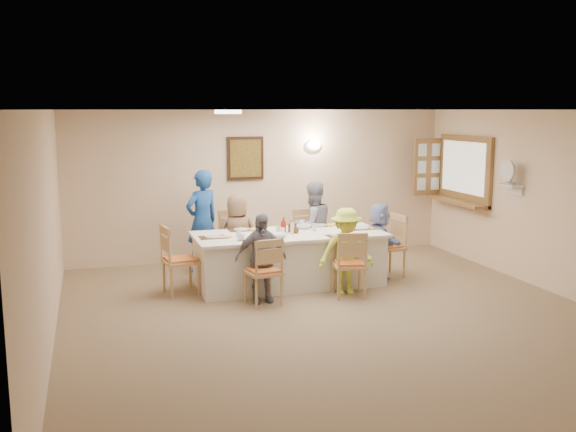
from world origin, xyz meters
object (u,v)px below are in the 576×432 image
object	(u,v)px
desk_fan	(510,175)
condiment_ketchup	(283,225)
diner_front_right	(346,251)
diner_right_end	(379,240)
serving_hatch	(465,170)
chair_front_left	(263,270)
chair_back_left	(236,243)
chair_left_end	(181,259)
caregiver	(202,221)
chair_front_right	(349,263)
diner_front_left	(261,258)
chair_right_end	(387,246)
dining_table	(289,259)
chair_back_right	(310,239)
diner_back_right	(313,227)
diner_back_left	(237,236)

from	to	relation	value
desk_fan	condiment_ketchup	distance (m)	3.41
diner_front_right	diner_right_end	distance (m)	1.07
serving_hatch	chair_front_left	xyz separation A→B (m)	(-3.92, -1.55, -1.05)
chair_back_left	diner_right_end	distance (m)	2.17
desk_fan	chair_left_end	xyz separation A→B (m)	(-4.76, 0.60, -1.07)
caregiver	diner_right_end	bearing A→B (deg)	128.18
serving_hatch	chair_front_right	bearing A→B (deg)	-150.27
diner_front_right	diner_right_end	size ratio (longest dim) A/B	1.05
diner_front_right	chair_back_left	bearing A→B (deg)	133.75
diner_front_left	diner_right_end	size ratio (longest dim) A/B	1.04
condiment_ketchup	diner_front_left	bearing A→B (deg)	-126.85
diner_front_right	condiment_ketchup	size ratio (longest dim) A/B	5.17
diner_front_right	chair_left_end	bearing A→B (deg)	167.17
diner_front_left	chair_right_end	bearing A→B (deg)	15.12
chair_back_left	caregiver	distance (m)	0.65
chair_front_left	chair_right_end	size ratio (longest dim) A/B	0.95
caregiver	chair_left_end	bearing A→B (deg)	39.65
dining_table	desk_fan	bearing A→B (deg)	-10.57
diner_right_end	chair_back_right	bearing A→B (deg)	52.46
desk_fan	diner_front_left	distance (m)	3.93
chair_front_right	dining_table	bearing A→B (deg)	-41.99
chair_right_end	caregiver	distance (m)	2.86
dining_table	chair_left_end	size ratio (longest dim) A/B	2.82
diner_back_right	chair_front_right	bearing A→B (deg)	78.45
diner_back_right	diner_front_left	distance (m)	1.82
chair_back_right	chair_front_right	world-z (taller)	chair_back_right
chair_front_right	diner_front_left	world-z (taller)	diner_front_left
dining_table	diner_front_left	xyz separation A→B (m)	(-0.60, -0.68, 0.21)
diner_back_right	diner_front_right	world-z (taller)	diner_back_right
caregiver	desk_fan	bearing A→B (deg)	130.82
diner_back_left	diner_right_end	bearing A→B (deg)	162.00
chair_left_end	chair_back_left	bearing A→B (deg)	-59.00
chair_front_right	diner_back_right	world-z (taller)	diner_back_right
chair_back_right	diner_back_right	world-z (taller)	diner_back_right
dining_table	diner_front_left	size ratio (longest dim) A/B	2.30
chair_right_end	chair_back_left	bearing A→B (deg)	-118.05
chair_back_left	chair_right_end	xyz separation A→B (m)	(2.15, -0.80, -0.02)
diner_back_left	caregiver	distance (m)	0.67
serving_hatch	dining_table	bearing A→B (deg)	-167.23
diner_front_left	condiment_ketchup	xyz separation A→B (m)	(0.52, 0.69, 0.28)
dining_table	chair_front_left	distance (m)	1.00
serving_hatch	diner_back_left	bearing A→B (deg)	-178.95
chair_front_left	diner_back_right	world-z (taller)	diner_back_right
dining_table	chair_front_left	xyz separation A→B (m)	(-0.60, -0.80, 0.07)
chair_back_left	condiment_ketchup	bearing A→B (deg)	-60.14
chair_back_left	diner_back_right	bearing A→B (deg)	-9.20
diner_front_left	condiment_ketchup	bearing A→B (deg)	50.72
chair_left_end	diner_back_left	distance (m)	1.18
serving_hatch	diner_right_end	distance (m)	2.24
chair_right_end	diner_right_end	bearing A→B (deg)	-97.64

